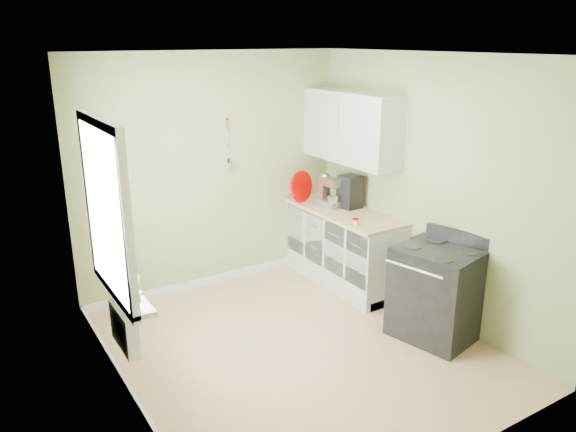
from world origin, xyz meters
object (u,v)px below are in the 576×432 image
stand_mixer (330,193)px  kettle (294,192)px  stove (436,292)px  coffee_maker (350,193)px

stand_mixer → kettle: bearing=110.7°
stove → kettle: size_ratio=6.10×
stand_mixer → coffee_maker: stand_mixer is taller
stove → stand_mixer: 1.82m
kettle → stand_mixer: bearing=-69.3°
stove → kettle: (-0.23, 2.22, 0.53)m
coffee_maker → kettle: bearing=117.9°
stand_mixer → coffee_maker: bearing=-45.3°
coffee_maker → stove: bearing=-94.6°
stove → coffee_maker: (0.12, 1.55, 0.63)m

